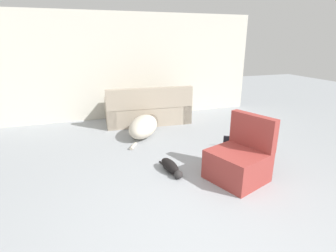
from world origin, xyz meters
name	(u,v)px	position (x,y,z in m)	size (l,w,h in m)	color
ground_plane	(216,239)	(0.00, 0.00, 0.00)	(20.00, 20.00, 0.00)	#999EA3
wall_back	(126,67)	(0.00, 4.50, 1.22)	(6.45, 0.06, 2.43)	beige
couch	(148,111)	(0.33, 3.84, 0.28)	(1.92, 0.94, 0.86)	tan
dog	(144,126)	(0.04, 3.04, 0.20)	(0.95, 1.30, 0.41)	beige
cat	(171,167)	(0.03, 1.42, 0.08)	(0.23, 0.64, 0.17)	black
laptop_open	(232,144)	(1.35, 1.89, 0.07)	(0.41, 0.39, 0.22)	#2D2D33
side_chair	(240,160)	(0.86, 0.94, 0.28)	(0.87, 0.87, 0.87)	#993833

